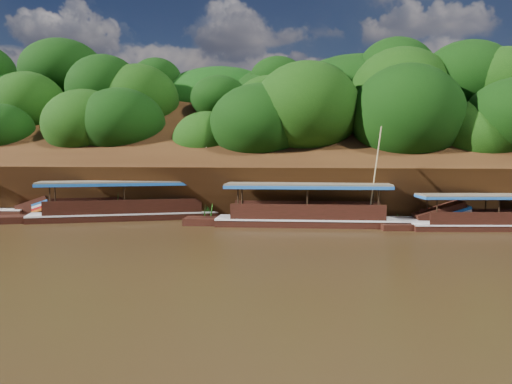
# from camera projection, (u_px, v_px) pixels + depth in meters

# --- Properties ---
(ground) EXTENTS (160.00, 160.00, 0.00)m
(ground) POSITION_uv_depth(u_px,v_px,m) (290.00, 245.00, 25.33)
(ground) COLOR black
(ground) RESTS_ON ground
(riverbank) EXTENTS (120.00, 30.06, 19.40)m
(riverbank) POSITION_uv_depth(u_px,v_px,m) (315.00, 184.00, 47.52)
(riverbank) COLOR black
(riverbank) RESTS_ON ground
(boat_1) EXTENTS (16.07, 3.77, 6.87)m
(boat_1) POSITION_uv_depth(u_px,v_px,m) (333.00, 216.00, 32.23)
(boat_1) COLOR black
(boat_1) RESTS_ON ground
(boat_2) EXTENTS (16.94, 9.03, 6.40)m
(boat_2) POSITION_uv_depth(u_px,v_px,m) (151.00, 210.00, 36.01)
(boat_2) COLOR black
(boat_2) RESTS_ON ground
(reeds) EXTENTS (48.00, 2.47, 2.15)m
(reeds) POSITION_uv_depth(u_px,v_px,m) (265.00, 207.00, 35.16)
(reeds) COLOR #216018
(reeds) RESTS_ON ground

